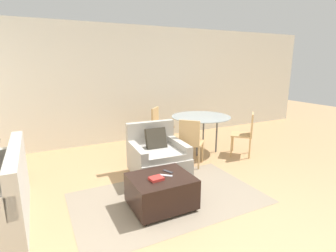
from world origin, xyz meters
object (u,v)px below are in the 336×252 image
object	(u,v)px
tv_remote_secondary	(166,175)
armchair	(157,156)
book_stack	(156,179)
dining_chair_near_right	(246,131)
dining_chair_far_left	(159,125)
dining_chair_near_left	(190,140)
tv_remote_primary	(168,171)
ottoman	(161,191)
dining_table	(201,120)

from	to	relation	value
tv_remote_secondary	armchair	bearing A→B (deg)	71.75
book_stack	dining_chair_near_right	xyz separation A→B (m)	(2.54, 1.10, 0.06)
dining_chair_far_left	dining_chair_near_left	bearing A→B (deg)	-90.00
armchair	tv_remote_primary	size ratio (longest dim) A/B	6.15
armchair	ottoman	world-z (taller)	armchair
book_stack	dining_chair_near_left	bearing A→B (deg)	42.78
ottoman	dining_chair_near_right	xyz separation A→B (m)	(2.44, 1.04, 0.28)
dining_chair_near_left	dining_chair_far_left	size ratio (longest dim) A/B	1.00
armchair	dining_table	xyz separation A→B (m)	(1.38, 0.74, 0.36)
dining_table	dining_chair_near_right	size ratio (longest dim) A/B	1.41
ottoman	dining_chair_near_left	xyz separation A→B (m)	(1.10, 1.04, 0.28)
book_stack	tv_remote_primary	world-z (taller)	book_stack
book_stack	ottoman	bearing A→B (deg)	31.36
ottoman	book_stack	size ratio (longest dim) A/B	4.34
dining_chair_near_left	dining_chair_far_left	world-z (taller)	same
armchair	ottoman	size ratio (longest dim) A/B	1.19
tv_remote_secondary	dining_chair_near_right	xyz separation A→B (m)	(2.37, 1.05, 0.08)
dining_chair_near_left	armchair	bearing A→B (deg)	-174.23
armchair	dining_chair_far_left	world-z (taller)	dining_chair_far_left
tv_remote_primary	dining_chair_near_left	xyz separation A→B (m)	(0.94, 0.94, 0.08)
armchair	dining_chair_near_right	bearing A→B (deg)	1.98
book_stack	dining_chair_far_left	world-z (taller)	dining_chair_far_left
ottoman	dining_table	distance (m)	2.51
ottoman	tv_remote_primary	distance (m)	0.27
tv_remote_primary	dining_chair_far_left	bearing A→B (deg)	67.60
dining_table	book_stack	bearing A→B (deg)	-136.40
book_stack	dining_table	xyz separation A→B (m)	(1.86, 1.77, 0.24)
book_stack	dining_chair_near_left	size ratio (longest dim) A/B	0.21
ottoman	dining_chair_near_right	bearing A→B (deg)	23.11
dining_chair_near_left	tv_remote_secondary	bearing A→B (deg)	-134.32
book_stack	dining_chair_far_left	distance (m)	2.72
armchair	dining_chair_near_left	xyz separation A→B (m)	(0.70, 0.07, 0.18)
tv_remote_secondary	tv_remote_primary	bearing A→B (deg)	52.98
dining_chair_near_left	dining_chair_near_right	world-z (taller)	same
ottoman	book_stack	distance (m)	0.24
armchair	book_stack	bearing A→B (deg)	-115.30
armchair	tv_remote_primary	world-z (taller)	armchair
book_stack	dining_chair_near_left	xyz separation A→B (m)	(1.19, 1.10, 0.06)
ottoman	dining_table	xyz separation A→B (m)	(1.77, 1.72, 0.46)
dining_table	dining_chair_near_left	world-z (taller)	dining_chair_near_left
armchair	book_stack	size ratio (longest dim) A/B	5.17
dining_chair_near_left	dining_chair_near_right	distance (m)	1.35
book_stack	armchair	bearing A→B (deg)	64.70
tv_remote_primary	tv_remote_secondary	bearing A→B (deg)	-127.02
book_stack	dining_chair_near_left	world-z (taller)	dining_chair_near_left
tv_remote_primary	dining_chair_near_right	xyz separation A→B (m)	(2.29, 0.94, 0.08)
armchair	tv_remote_primary	xyz separation A→B (m)	(-0.24, -0.87, 0.11)
armchair	dining_chair_near_left	world-z (taller)	dining_chair_near_left
dining_chair_near_right	dining_chair_far_left	world-z (taller)	same
tv_remote_secondary	dining_chair_near_left	xyz separation A→B (m)	(1.02, 1.05, 0.08)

